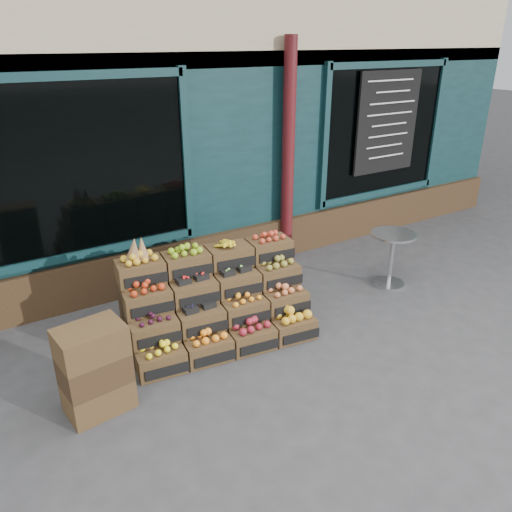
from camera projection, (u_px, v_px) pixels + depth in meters
ground at (304, 342)px, 5.62m from camera, size 60.00×60.00×0.00m
shop_facade at (130, 86)px, 8.63m from camera, size 12.00×6.24×4.80m
crate_display at (216, 305)px, 5.62m from camera, size 2.13×1.24×1.26m
spare_crates at (95, 370)px, 4.45m from camera, size 0.62×0.46×0.86m
bistro_table at (392, 253)px, 6.76m from camera, size 0.60×0.60×0.76m
shopkeeper at (86, 218)px, 6.72m from camera, size 0.75×0.58×1.85m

